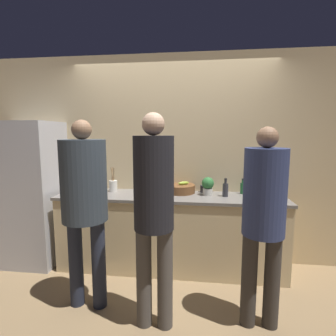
{
  "coord_description": "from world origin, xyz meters",
  "views": [
    {
      "loc": [
        0.35,
        -2.68,
        1.63
      ],
      "look_at": [
        0.0,
        0.14,
        1.26
      ],
      "focal_mm": 28.0,
      "sensor_mm": 36.0,
      "label": 1
    }
  ],
  "objects_px": {
    "person_center": "(154,205)",
    "bottle_green": "(243,188)",
    "fruit_bowl": "(180,189)",
    "cup_black": "(204,189)",
    "potted_plant": "(208,185)",
    "utensil_crock": "(113,185)",
    "refrigerator": "(29,193)",
    "person_right": "(264,212)",
    "person_left": "(84,194)",
    "bottle_dark": "(225,189)"
  },
  "relations": [
    {
      "from": "refrigerator",
      "to": "potted_plant",
      "type": "height_order",
      "value": "refrigerator"
    },
    {
      "from": "person_right",
      "to": "cup_black",
      "type": "height_order",
      "value": "person_right"
    },
    {
      "from": "refrigerator",
      "to": "fruit_bowl",
      "type": "relative_size",
      "value": 4.76
    },
    {
      "from": "fruit_bowl",
      "to": "cup_black",
      "type": "relative_size",
      "value": 3.97
    },
    {
      "from": "refrigerator",
      "to": "bottle_green",
      "type": "height_order",
      "value": "refrigerator"
    },
    {
      "from": "person_center",
      "to": "bottle_dark",
      "type": "height_order",
      "value": "person_center"
    },
    {
      "from": "person_right",
      "to": "bottle_dark",
      "type": "bearing_deg",
      "value": 104.23
    },
    {
      "from": "bottle_green",
      "to": "potted_plant",
      "type": "height_order",
      "value": "potted_plant"
    },
    {
      "from": "person_left",
      "to": "person_right",
      "type": "distance_m",
      "value": 1.56
    },
    {
      "from": "person_center",
      "to": "fruit_bowl",
      "type": "bearing_deg",
      "value": 83.96
    },
    {
      "from": "potted_plant",
      "to": "bottle_green",
      "type": "bearing_deg",
      "value": 17.42
    },
    {
      "from": "person_left",
      "to": "cup_black",
      "type": "relative_size",
      "value": 18.67
    },
    {
      "from": "person_center",
      "to": "utensil_crock",
      "type": "xyz_separation_m",
      "value": [
        -0.72,
        1.1,
        -0.07
      ]
    },
    {
      "from": "refrigerator",
      "to": "person_center",
      "type": "xyz_separation_m",
      "value": [
        1.77,
        -0.96,
        0.17
      ]
    },
    {
      "from": "fruit_bowl",
      "to": "bottle_dark",
      "type": "distance_m",
      "value": 0.56
    },
    {
      "from": "cup_black",
      "to": "potted_plant",
      "type": "distance_m",
      "value": 0.17
    },
    {
      "from": "refrigerator",
      "to": "utensil_crock",
      "type": "relative_size",
      "value": 5.81
    },
    {
      "from": "person_left",
      "to": "bottle_green",
      "type": "distance_m",
      "value": 1.84
    },
    {
      "from": "person_center",
      "to": "bottle_dark",
      "type": "xyz_separation_m",
      "value": [
        0.66,
        1.0,
        -0.07
      ]
    },
    {
      "from": "person_left",
      "to": "potted_plant",
      "type": "xyz_separation_m",
      "value": [
        1.13,
        0.85,
        -0.06
      ]
    },
    {
      "from": "person_center",
      "to": "cup_black",
      "type": "xyz_separation_m",
      "value": [
        0.42,
        1.19,
        -0.11
      ]
    },
    {
      "from": "utensil_crock",
      "to": "bottle_green",
      "type": "height_order",
      "value": "utensil_crock"
    },
    {
      "from": "person_center",
      "to": "person_right",
      "type": "bearing_deg",
      "value": 7.35
    },
    {
      "from": "refrigerator",
      "to": "cup_black",
      "type": "relative_size",
      "value": 18.91
    },
    {
      "from": "refrigerator",
      "to": "person_right",
      "type": "height_order",
      "value": "refrigerator"
    },
    {
      "from": "person_center",
      "to": "cup_black",
      "type": "relative_size",
      "value": 19.11
    },
    {
      "from": "person_right",
      "to": "bottle_green",
      "type": "relative_size",
      "value": 9.12
    },
    {
      "from": "potted_plant",
      "to": "utensil_crock",
      "type": "bearing_deg",
      "value": 176.94
    },
    {
      "from": "bottle_green",
      "to": "cup_black",
      "type": "height_order",
      "value": "bottle_green"
    },
    {
      "from": "utensil_crock",
      "to": "potted_plant",
      "type": "distance_m",
      "value": 1.18
    },
    {
      "from": "refrigerator",
      "to": "person_left",
      "type": "relative_size",
      "value": 1.01
    },
    {
      "from": "bottle_dark",
      "to": "cup_black",
      "type": "height_order",
      "value": "bottle_dark"
    },
    {
      "from": "fruit_bowl",
      "to": "bottle_dark",
      "type": "relative_size",
      "value": 1.75
    },
    {
      "from": "person_left",
      "to": "utensil_crock",
      "type": "relative_size",
      "value": 5.73
    },
    {
      "from": "person_left",
      "to": "cup_black",
      "type": "bearing_deg",
      "value": 42.67
    },
    {
      "from": "bottle_dark",
      "to": "cup_black",
      "type": "relative_size",
      "value": 2.27
    },
    {
      "from": "utensil_crock",
      "to": "bottle_green",
      "type": "bearing_deg",
      "value": 2.47
    },
    {
      "from": "refrigerator",
      "to": "person_right",
      "type": "bearing_deg",
      "value": -17.66
    },
    {
      "from": "bottle_dark",
      "to": "bottle_green",
      "type": "distance_m",
      "value": 0.28
    },
    {
      "from": "utensil_crock",
      "to": "person_left",
      "type": "bearing_deg",
      "value": -87.14
    },
    {
      "from": "utensil_crock",
      "to": "bottle_dark",
      "type": "height_order",
      "value": "utensil_crock"
    },
    {
      "from": "person_center",
      "to": "bottle_green",
      "type": "distance_m",
      "value": 1.47
    },
    {
      "from": "person_center",
      "to": "fruit_bowl",
      "type": "relative_size",
      "value": 4.81
    },
    {
      "from": "fruit_bowl",
      "to": "potted_plant",
      "type": "height_order",
      "value": "potted_plant"
    },
    {
      "from": "person_left",
      "to": "potted_plant",
      "type": "bearing_deg",
      "value": 37.08
    },
    {
      "from": "utensil_crock",
      "to": "bottle_dark",
      "type": "bearing_deg",
      "value": -4.14
    },
    {
      "from": "person_center",
      "to": "potted_plant",
      "type": "distance_m",
      "value": 1.14
    },
    {
      "from": "person_center",
      "to": "potted_plant",
      "type": "xyz_separation_m",
      "value": [
        0.46,
        1.04,
        -0.03
      ]
    },
    {
      "from": "bottle_dark",
      "to": "bottle_green",
      "type": "xyz_separation_m",
      "value": [
        0.22,
        0.17,
        -0.01
      ]
    },
    {
      "from": "person_center",
      "to": "potted_plant",
      "type": "bearing_deg",
      "value": 66.23
    }
  ]
}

